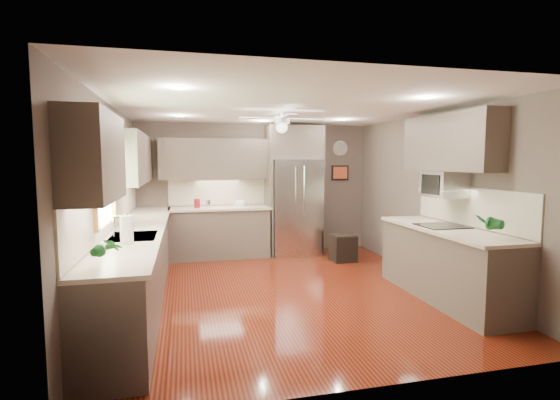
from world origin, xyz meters
name	(u,v)px	position (x,y,z in m)	size (l,w,h in m)	color
floor	(287,290)	(0.00, 0.00, 0.00)	(5.00, 5.00, 0.00)	#460E09
ceiling	(287,107)	(0.00, 0.00, 2.50)	(5.00, 5.00, 0.00)	white
wall_back	(255,189)	(0.00, 2.50, 1.25)	(4.50, 4.50, 0.00)	brown
wall_front	(368,232)	(0.00, -2.50, 1.25)	(4.50, 4.50, 0.00)	brown
wall_left	(110,205)	(-2.25, 0.00, 1.25)	(5.00, 5.00, 0.00)	brown
wall_right	(434,197)	(2.25, 0.00, 1.25)	(5.00, 5.00, 0.00)	brown
canister_a	(197,203)	(-1.13, 2.18, 1.02)	(0.10, 0.10, 0.17)	maroon
canister_b	(209,203)	(-0.93, 2.22, 1.01)	(0.08, 0.08, 0.13)	silver
soap_bottle	(127,222)	(-2.07, 0.02, 1.03)	(0.08, 0.09, 0.18)	white
potted_plant_left	(107,248)	(-1.96, -1.91, 1.10)	(0.17, 0.11, 0.32)	#1C6226
potted_plant_right	(488,223)	(1.91, -1.52, 1.11)	(0.19, 0.15, 0.34)	#1C6226
bowl	(240,205)	(-0.34, 2.22, 0.96)	(0.20, 0.20, 0.05)	#BAB28B
left_run	(139,262)	(-1.95, 0.15, 0.48)	(0.65, 4.70, 1.45)	brown
back_run	(220,231)	(-0.72, 2.20, 0.48)	(1.85, 0.65, 1.45)	brown
uppers	(226,155)	(-0.74, 0.71, 1.87)	(4.50, 4.70, 0.95)	brown
window	(104,183)	(-2.22, -0.50, 1.55)	(0.05, 1.12, 0.92)	#BFF2B2
sink	(133,239)	(-1.93, -0.50, 0.91)	(0.50, 0.70, 0.32)	silver
refrigerator	(295,192)	(0.70, 2.16, 1.19)	(1.06, 0.75, 2.45)	silver
right_run	(446,262)	(1.93, -0.80, 0.48)	(0.70, 2.20, 1.45)	brown
microwave	(444,184)	(2.03, -0.55, 1.48)	(0.43, 0.55, 0.34)	silver
ceiling_fan	(282,122)	(0.00, 0.30, 2.33)	(1.18, 1.18, 0.32)	white
recessed_lights	(277,111)	(-0.04, 0.40, 2.49)	(2.84, 3.14, 0.01)	white
wall_clock	(340,148)	(1.75, 2.48, 2.05)	(0.30, 0.03, 0.30)	white
framed_print	(340,173)	(1.75, 2.48, 1.55)	(0.36, 0.03, 0.30)	black
stool	(343,248)	(1.40, 1.41, 0.24)	(0.41, 0.41, 0.48)	black
paper_towel	(127,230)	(-1.94, -0.94, 1.08)	(0.13, 0.13, 0.32)	white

